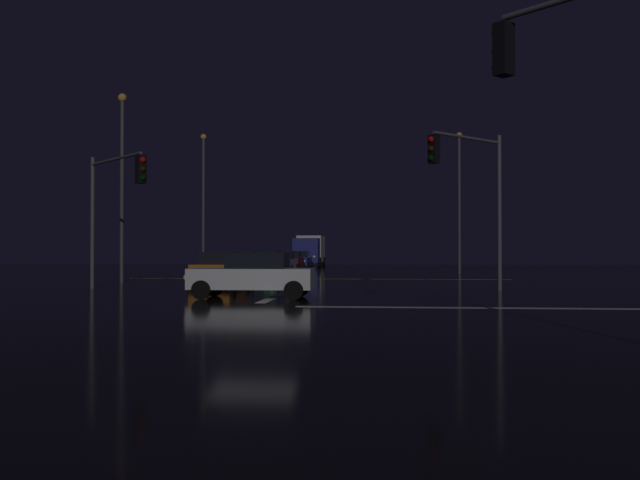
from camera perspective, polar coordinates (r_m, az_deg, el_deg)
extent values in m
cube|color=black|center=(20.71, -5.48, -5.52)|extent=(120.00, 120.00, 0.10)
cube|color=white|center=(28.68, -2.51, -4.11)|extent=(0.35, 13.86, 0.01)
cube|color=yellow|center=(40.20, -0.32, -3.18)|extent=(22.00, 0.15, 0.01)
cube|color=white|center=(20.83, 17.39, -5.31)|extent=(13.86, 0.40, 0.01)
cube|color=#C66014|center=(32.24, -8.12, -2.56)|extent=(1.80, 4.20, 0.70)
cube|color=black|center=(32.43, -8.04, -1.44)|extent=(1.60, 2.00, 0.55)
cylinder|color=black|center=(30.55, -7.14, -3.31)|extent=(0.22, 0.64, 0.64)
cylinder|color=black|center=(30.98, -10.40, -3.27)|extent=(0.22, 0.64, 0.64)
cylinder|color=black|center=(33.58, -6.02, -3.09)|extent=(0.22, 0.64, 0.64)
cylinder|color=black|center=(33.97, -9.00, -3.06)|extent=(0.22, 0.64, 0.64)
sphere|color=#F9EFC6|center=(30.03, -7.84, -2.59)|extent=(0.22, 0.22, 0.22)
sphere|color=#F9EFC6|center=(30.35, -10.23, -2.57)|extent=(0.22, 0.22, 0.22)
cube|color=slate|center=(37.37, -6.56, -2.33)|extent=(1.80, 4.20, 0.70)
cube|color=black|center=(37.55, -6.50, -1.36)|extent=(1.60, 2.00, 0.55)
cylinder|color=black|center=(35.69, -5.65, -2.96)|extent=(0.22, 0.64, 0.64)
cylinder|color=black|center=(36.06, -8.46, -2.93)|extent=(0.22, 0.64, 0.64)
cylinder|color=black|center=(38.73, -4.79, -2.79)|extent=(0.22, 0.64, 0.64)
cylinder|color=black|center=(39.08, -7.40, -2.77)|extent=(0.22, 0.64, 0.64)
sphere|color=#F9EFC6|center=(35.16, -6.22, -2.34)|extent=(0.22, 0.22, 0.22)
sphere|color=#F9EFC6|center=(35.44, -8.28, -2.32)|extent=(0.22, 0.22, 0.22)
cube|color=#14512D|center=(42.76, -4.35, -2.14)|extent=(1.80, 4.20, 0.70)
cube|color=black|center=(42.95, -4.30, -1.30)|extent=(1.60, 2.00, 0.55)
cylinder|color=black|center=(41.10, -3.46, -2.68)|extent=(0.22, 0.64, 0.64)
cylinder|color=black|center=(41.40, -5.93, -2.67)|extent=(0.22, 0.64, 0.64)
cylinder|color=black|center=(44.16, -2.87, -2.55)|extent=(0.22, 0.64, 0.64)
cylinder|color=black|center=(44.45, -5.17, -2.54)|extent=(0.22, 0.64, 0.64)
sphere|color=#F9EFC6|center=(40.56, -3.93, -2.14)|extent=(0.22, 0.22, 0.22)
sphere|color=#F9EFC6|center=(40.79, -5.74, -2.13)|extent=(0.22, 0.22, 0.22)
cube|color=#B7B7BC|center=(49.08, -3.19, -1.97)|extent=(1.80, 4.20, 0.70)
cube|color=black|center=(49.27, -3.16, -1.24)|extent=(1.60, 2.00, 0.55)
cylinder|color=black|center=(47.43, -2.38, -2.44)|extent=(0.22, 0.64, 0.64)
cylinder|color=black|center=(47.70, -4.53, -2.43)|extent=(0.22, 0.64, 0.64)
cylinder|color=black|center=(50.50, -1.93, -2.34)|extent=(0.22, 0.64, 0.64)
cylinder|color=black|center=(50.75, -3.95, -2.33)|extent=(0.22, 0.64, 0.64)
sphere|color=#F9EFC6|center=(46.89, -2.78, -1.97)|extent=(0.22, 0.22, 0.22)
sphere|color=#F9EFC6|center=(47.08, -4.35, -1.96)|extent=(0.22, 0.22, 0.22)
cube|color=maroon|center=(54.98, -2.48, -1.85)|extent=(1.80, 4.20, 0.70)
cube|color=black|center=(55.17, -2.45, -1.20)|extent=(1.60, 2.00, 0.55)
cylinder|color=black|center=(53.34, -1.74, -2.26)|extent=(0.22, 0.64, 0.64)
cylinder|color=black|center=(53.58, -3.65, -2.25)|extent=(0.22, 0.64, 0.64)
cylinder|color=black|center=(56.42, -1.37, -2.18)|extent=(0.22, 0.64, 0.64)
cylinder|color=black|center=(56.65, -3.18, -2.18)|extent=(0.22, 0.64, 0.64)
sphere|color=#F9EFC6|center=(52.79, -2.08, -1.84)|extent=(0.22, 0.22, 0.22)
sphere|color=#F9EFC6|center=(52.97, -3.48, -1.84)|extent=(0.22, 0.22, 0.22)
cube|color=navy|center=(61.58, -1.69, -1.75)|extent=(1.80, 4.20, 0.70)
cube|color=black|center=(61.77, -1.67, -1.16)|extent=(1.60, 2.00, 0.55)
cylinder|color=black|center=(59.95, -1.01, -2.10)|extent=(0.22, 0.64, 0.64)
cylinder|color=black|center=(60.16, -2.72, -2.10)|extent=(0.22, 0.64, 0.64)
cylinder|color=black|center=(63.03, -0.71, -2.04)|extent=(0.22, 0.64, 0.64)
cylinder|color=black|center=(63.24, -2.34, -2.04)|extent=(0.22, 0.64, 0.64)
sphere|color=#F9EFC6|center=(59.40, -1.31, -1.73)|extent=(0.22, 0.22, 0.22)
sphere|color=#F9EFC6|center=(59.56, -2.55, -1.73)|extent=(0.22, 0.22, 0.22)
cube|color=navy|center=(66.17, -1.12, -0.85)|extent=(2.40, 2.20, 2.30)
cube|color=silver|center=(70.64, -0.73, -0.73)|extent=(2.40, 5.00, 2.60)
cylinder|color=black|center=(66.66, -0.04, -1.84)|extent=(0.28, 0.96, 0.96)
cylinder|color=black|center=(66.91, -2.09, -1.84)|extent=(0.28, 0.96, 0.96)
cylinder|color=black|center=(71.34, 0.30, -1.77)|extent=(0.28, 0.96, 0.96)
cylinder|color=black|center=(71.58, -1.62, -1.77)|extent=(0.28, 0.96, 0.96)
sphere|color=#F9EFC6|center=(64.94, -0.48, -1.38)|extent=(0.26, 0.26, 0.26)
sphere|color=#F9EFC6|center=(65.13, -1.97, -1.38)|extent=(0.26, 0.26, 0.26)
cube|color=silver|center=(24.19, -5.54, -3.14)|extent=(4.20, 1.80, 0.70)
cube|color=black|center=(24.13, -5.07, -1.66)|extent=(2.00, 1.60, 0.55)
cylinder|color=black|center=(23.66, -9.64, -4.03)|extent=(0.64, 0.22, 0.64)
cylinder|color=black|center=(25.41, -8.61, -3.81)|extent=(0.64, 0.22, 0.64)
cylinder|color=black|center=(23.07, -2.16, -4.12)|extent=(0.64, 0.22, 0.64)
cylinder|color=black|center=(24.86, -1.63, -3.89)|extent=(0.64, 0.22, 0.64)
sphere|color=#F9EFC6|center=(24.04, -10.81, -3.02)|extent=(0.22, 0.22, 0.22)
sphere|color=#F9EFC6|center=(25.29, -10.00, -2.92)|extent=(0.22, 0.22, 0.22)
cube|color=black|center=(14.85, 14.71, 14.76)|extent=(0.46, 0.46, 1.05)
sphere|color=red|center=(15.04, 14.19, 15.93)|extent=(0.22, 0.22, 0.22)
sphere|color=black|center=(14.94, 14.19, 14.66)|extent=(0.22, 0.22, 0.22)
sphere|color=black|center=(14.85, 14.20, 13.38)|extent=(0.22, 0.22, 0.22)
cylinder|color=#4C4C51|center=(31.32, -18.01, 1.32)|extent=(0.18, 0.18, 5.60)
cylinder|color=#4C4C51|center=(29.40, -16.30, 6.34)|extent=(3.34, 3.34, 0.12)
cube|color=black|center=(27.25, -14.36, 5.58)|extent=(0.46, 0.46, 1.05)
sphere|color=red|center=(27.14, -14.21, 6.34)|extent=(0.22, 0.22, 0.22)
sphere|color=black|center=(27.10, -14.21, 5.61)|extent=(0.22, 0.22, 0.22)
sphere|color=black|center=(27.07, -14.21, 4.89)|extent=(0.22, 0.22, 0.22)
cylinder|color=#4C4C51|center=(29.21, 14.38, 2.13)|extent=(0.18, 0.18, 6.29)
cylinder|color=#4C4C51|center=(27.92, 11.95, 8.13)|extent=(2.90, 2.90, 0.12)
cube|color=black|center=(26.30, 9.25, 7.30)|extent=(0.46, 0.46, 1.05)
sphere|color=red|center=(26.24, 9.02, 8.09)|extent=(0.22, 0.22, 0.22)
sphere|color=black|center=(26.19, 9.02, 7.34)|extent=(0.22, 0.22, 0.22)
sphere|color=black|center=(26.14, 9.02, 6.59)|extent=(0.22, 0.22, 0.22)
cylinder|color=#424247|center=(36.50, -15.80, 3.77)|extent=(0.20, 0.20, 9.11)
sphere|color=#F9AD47|center=(37.18, -15.77, 11.06)|extent=(0.44, 0.44, 0.44)
cylinder|color=#424247|center=(51.75, -9.47, 2.74)|extent=(0.20, 0.20, 9.73)
sphere|color=#F9AD47|center=(52.30, -9.45, 8.27)|extent=(0.44, 0.44, 0.44)
cylinder|color=#424247|center=(50.38, 11.26, 2.76)|extent=(0.20, 0.20, 9.58)
sphere|color=#F9AD47|center=(50.93, 11.24, 8.34)|extent=(0.44, 0.44, 0.44)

